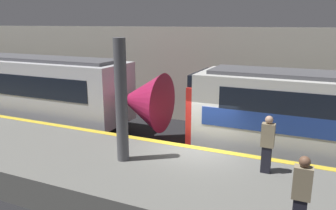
# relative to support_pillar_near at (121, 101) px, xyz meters

# --- Properties ---
(ground_plane) EXTENTS (120.00, 120.00, 0.00)m
(ground_plane) POSITION_rel_support_pillar_near_xyz_m (1.88, 2.14, -3.00)
(ground_plane) COLOR black
(platform) EXTENTS (40.00, 4.47, 1.02)m
(platform) POSITION_rel_support_pillar_near_xyz_m (1.88, -0.10, -2.49)
(platform) COLOR slate
(platform) RESTS_ON ground
(station_rear_barrier) EXTENTS (50.00, 0.15, 5.21)m
(station_rear_barrier) POSITION_rel_support_pillar_near_xyz_m (1.88, 8.19, -0.39)
(station_rear_barrier) COLOR #B2AD9E
(station_rear_barrier) RESTS_ON ground
(support_pillar_near) EXTENTS (0.39, 0.39, 3.98)m
(support_pillar_near) POSITION_rel_support_pillar_near_xyz_m (0.00, 0.00, 0.00)
(support_pillar_near) COLOR #56565B
(support_pillar_near) RESTS_ON platform
(person_waiting) EXTENTS (0.38, 0.24, 1.78)m
(person_waiting) POSITION_rel_support_pillar_near_xyz_m (5.50, -1.82, -1.04)
(person_waiting) COLOR black
(person_waiting) RESTS_ON platform
(person_walking) EXTENTS (0.38, 0.24, 1.78)m
(person_walking) POSITION_rel_support_pillar_near_xyz_m (4.44, 0.95, -1.04)
(person_walking) COLOR black
(person_walking) RESTS_ON platform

